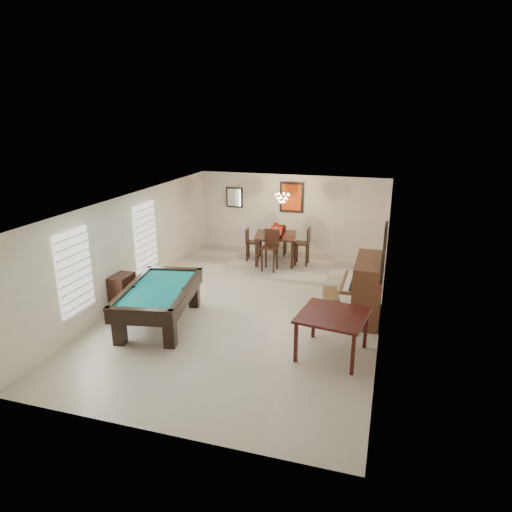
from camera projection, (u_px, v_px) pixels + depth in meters
The scene contains 25 objects.
ground_plane at pixel (249, 310), 10.78m from camera, with size 6.00×9.00×0.02m, color beige.
wall_back at pixel (291, 216), 14.49m from camera, with size 6.00×0.04×2.60m, color silver.
wall_front at pixel (149, 353), 6.28m from camera, with size 6.00×0.04×2.60m, color silver.
wall_left at pixel (132, 247), 11.21m from camera, with size 0.04×9.00×2.60m, color silver.
wall_right at pixel (385, 270), 9.56m from camera, with size 0.04×9.00×2.60m, color silver.
ceiling at pixel (248, 201), 9.99m from camera, with size 6.00×9.00×0.04m, color white.
dining_step at pixel (281, 265), 13.72m from camera, with size 6.00×2.50×0.12m, color beige.
window_left_front at pixel (75, 272), 9.16m from camera, with size 0.06×1.00×1.70m, color white.
window_left_rear at pixel (146, 237), 11.72m from camera, with size 0.06×1.00×1.70m, color white.
pool_table at pixel (160, 306), 9.97m from camera, with size 1.36×2.50×0.83m, color black, non-canonical shape.
square_table at pixel (332, 334), 8.68m from camera, with size 1.22×1.22×0.85m, color black, non-canonical shape.
upright_piano at pixel (361, 288), 10.25m from camera, with size 0.92×1.64×1.37m, color brown, non-canonical shape.
piano_bench at pixel (331, 302), 10.59m from camera, with size 0.33×0.86×0.48m, color brown.
apothecary_chest at pixel (123, 293), 10.58m from camera, with size 0.40×0.60×0.89m, color black.
dining_table at pixel (276, 247), 13.63m from camera, with size 1.18×1.18×0.98m, color black, non-canonical shape.
flower_vase at pixel (276, 226), 13.44m from camera, with size 0.15×0.15×0.26m, color #A92C0E, non-canonical shape.
dining_chair_south at pixel (270, 251), 12.91m from camera, with size 0.43×0.43×1.17m, color black, non-canonical shape.
dining_chair_north at pixel (280, 239), 14.31m from camera, with size 0.38×0.38×1.02m, color black, non-canonical shape.
dining_chair_west at pixel (252, 245), 13.86m from camera, with size 0.36×0.36×0.96m, color black, non-canonical shape.
dining_chair_east at pixel (302, 246), 13.42m from camera, with size 0.42×0.42×1.13m, color black, non-canonical shape.
chandelier at pixel (282, 195), 13.03m from camera, with size 0.44×0.44×0.60m, color #FFE5B2, non-canonical shape.
back_painting at pixel (292, 197), 14.27m from camera, with size 0.75×0.06×0.95m, color #D84C14.
back_mirror at pixel (234, 197), 14.82m from camera, with size 0.55×0.06×0.65m, color white.
right_picture_upper at pixel (385, 239), 9.66m from camera, with size 0.06×0.55×0.65m, color slate.
right_picture_lower at pixel (382, 267), 8.53m from camera, with size 0.06×0.45×0.55m, color gray.
Camera 1 is at (3.02, -9.41, 4.49)m, focal length 32.00 mm.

